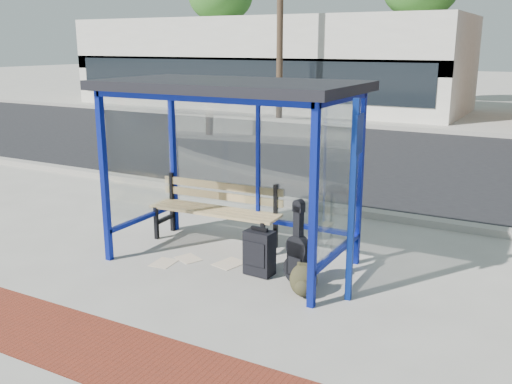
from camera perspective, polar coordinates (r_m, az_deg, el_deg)
The scene contains 17 objects.
ground at distance 7.81m, azimuth -2.46°, elevation -6.93°, with size 120.00×120.00×0.00m, color #B2ADA0.
brick_paver_strip at distance 5.96m, azimuth -15.98°, elevation -14.69°, with size 60.00×1.00×0.01m, color maroon.
curb_near at distance 10.25m, azimuth 5.98°, elevation -1.36°, with size 60.00×0.25×0.12m, color gray.
street_asphalt at distance 14.97m, azimuth 13.66°, elevation 3.17°, with size 60.00×10.00×0.00m, color black.
curb_far at distance 19.87m, azimuth 17.65°, elevation 5.81°, with size 60.00×0.25×0.12m, color gray.
far_sidewalk at distance 21.72m, azimuth 18.66°, elevation 6.28°, with size 60.00×4.00×0.01m, color #B2ADA0.
bus_shelter at distance 7.37m, azimuth -2.34°, elevation 8.40°, with size 3.30×1.80×2.42m.
storefront_white at distance 27.37m, azimuth 1.01°, elevation 12.79°, with size 18.00×6.04×4.00m.
utility_pole_west at distance 21.95m, azimuth 2.43°, elevation 17.84°, with size 1.60×0.24×8.00m.
bench at distance 8.41m, azimuth -3.97°, elevation -1.53°, with size 2.02×0.59×0.94m.
guitar_bag at distance 6.99m, azimuth 4.21°, elevation -6.35°, with size 0.39×0.20×1.01m.
suitcase at distance 7.27m, azimuth 0.33°, elevation -6.11°, with size 0.38×0.26×0.64m.
backpack at distance 6.74m, azimuth 4.76°, elevation -8.86°, with size 0.39×0.37×0.39m.
sign_post at distance 6.36m, azimuth 9.72°, elevation 0.12°, with size 0.10×0.29×2.31m.
newspaper_a at distance 7.94m, azimuth -6.76°, elevation -6.63°, with size 0.34×0.27×0.01m, color white.
newspaper_b at distance 7.84m, azimuth -9.19°, elevation -7.01°, with size 0.35×0.28×0.01m, color white.
newspaper_c at distance 7.73m, azimuth -2.67°, elevation -7.15°, with size 0.40×0.31×0.01m, color white.
Camera 1 is at (3.80, -6.20, 2.87)m, focal length 40.00 mm.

